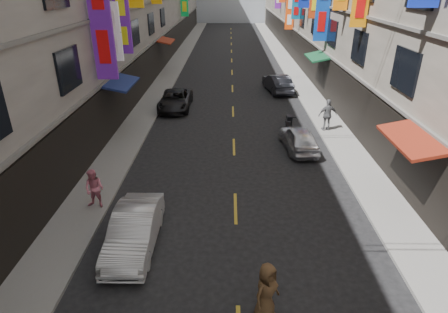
{
  "coord_description": "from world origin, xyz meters",
  "views": [
    {
      "loc": [
        -0.28,
        5.51,
        8.16
      ],
      "look_at": [
        -0.4,
        14.36,
        3.97
      ],
      "focal_mm": 30.0,
      "sensor_mm": 36.0,
      "label": 1
    }
  ],
  "objects_px": {
    "car_left_far": "(175,100)",
    "car_right_mid": "(299,138)",
    "pedestrian_crossing": "(266,291)",
    "scooter_far_right": "(289,124)",
    "pedestrian_lfar": "(94,189)",
    "pedestrian_rfar": "(328,115)",
    "car_right_far": "(277,83)",
    "car_left_mid": "(134,230)"
  },
  "relations": [
    {
      "from": "pedestrian_crossing",
      "to": "car_right_mid",
      "type": "bearing_deg",
      "value": 30.9
    },
    {
      "from": "car_left_far",
      "to": "pedestrian_crossing",
      "type": "xyz_separation_m",
      "value": [
        4.72,
        -17.79,
        0.23
      ]
    },
    {
      "from": "car_right_far",
      "to": "pedestrian_lfar",
      "type": "distance_m",
      "value": 19.42
    },
    {
      "from": "car_right_far",
      "to": "car_left_far",
      "type": "bearing_deg",
      "value": 20.75
    },
    {
      "from": "car_left_far",
      "to": "pedestrian_lfar",
      "type": "relative_size",
      "value": 2.82
    },
    {
      "from": "car_right_far",
      "to": "pedestrian_rfar",
      "type": "distance_m",
      "value": 8.98
    },
    {
      "from": "pedestrian_rfar",
      "to": "car_left_far",
      "type": "bearing_deg",
      "value": -33.0
    },
    {
      "from": "car_left_far",
      "to": "car_right_mid",
      "type": "bearing_deg",
      "value": -42.63
    },
    {
      "from": "car_left_far",
      "to": "pedestrian_crossing",
      "type": "distance_m",
      "value": 18.4
    },
    {
      "from": "scooter_far_right",
      "to": "pedestrian_crossing",
      "type": "height_order",
      "value": "pedestrian_crossing"
    },
    {
      "from": "pedestrian_lfar",
      "to": "pedestrian_rfar",
      "type": "bearing_deg",
      "value": 48.57
    },
    {
      "from": "pedestrian_rfar",
      "to": "pedestrian_crossing",
      "type": "height_order",
      "value": "pedestrian_rfar"
    },
    {
      "from": "car_left_mid",
      "to": "pedestrian_crossing",
      "type": "xyz_separation_m",
      "value": [
        4.12,
        -2.84,
        0.2
      ]
    },
    {
      "from": "pedestrian_lfar",
      "to": "scooter_far_right",
      "type": "bearing_deg",
      "value": 55.24
    },
    {
      "from": "car_left_far",
      "to": "car_right_far",
      "type": "xyz_separation_m",
      "value": [
        7.58,
        4.48,
        0.08
      ]
    },
    {
      "from": "car_left_far",
      "to": "pedestrian_lfar",
      "type": "xyz_separation_m",
      "value": [
        -1.42,
        -12.73,
        0.29
      ]
    },
    {
      "from": "car_left_mid",
      "to": "pedestrian_crossing",
      "type": "bearing_deg",
      "value": -34.88
    },
    {
      "from": "pedestrian_lfar",
      "to": "car_right_far",
      "type": "bearing_deg",
      "value": 73.2
    },
    {
      "from": "car_right_mid",
      "to": "pedestrian_crossing",
      "type": "height_order",
      "value": "pedestrian_crossing"
    },
    {
      "from": "pedestrian_lfar",
      "to": "pedestrian_rfar",
      "type": "xyz_separation_m",
      "value": [
        10.88,
        8.43,
        0.14
      ]
    },
    {
      "from": "scooter_far_right",
      "to": "pedestrian_lfar",
      "type": "relative_size",
      "value": 1.13
    },
    {
      "from": "car_left_mid",
      "to": "car_right_far",
      "type": "distance_m",
      "value": 20.64
    },
    {
      "from": "car_right_mid",
      "to": "pedestrian_lfar",
      "type": "relative_size",
      "value": 2.32
    },
    {
      "from": "pedestrian_rfar",
      "to": "pedestrian_lfar",
      "type": "bearing_deg",
      "value": 29.17
    },
    {
      "from": "car_left_mid",
      "to": "pedestrian_lfar",
      "type": "bearing_deg",
      "value": 131.89
    },
    {
      "from": "scooter_far_right",
      "to": "car_right_far",
      "type": "distance_m",
      "value": 8.66
    },
    {
      "from": "car_left_far",
      "to": "pedestrian_crossing",
      "type": "bearing_deg",
      "value": -74.98
    },
    {
      "from": "scooter_far_right",
      "to": "car_left_mid",
      "type": "distance_m",
      "value": 12.7
    },
    {
      "from": "car_right_mid",
      "to": "pedestrian_lfar",
      "type": "distance_m",
      "value": 10.6
    },
    {
      "from": "scooter_far_right",
      "to": "pedestrian_rfar",
      "type": "height_order",
      "value": "pedestrian_rfar"
    },
    {
      "from": "scooter_far_right",
      "to": "car_left_mid",
      "type": "xyz_separation_m",
      "value": [
        -6.71,
        -10.78,
        0.21
      ]
    },
    {
      "from": "pedestrian_lfar",
      "to": "pedestrian_crossing",
      "type": "distance_m",
      "value": 7.95
    },
    {
      "from": "scooter_far_right",
      "to": "car_right_mid",
      "type": "height_order",
      "value": "car_right_mid"
    },
    {
      "from": "scooter_far_right",
      "to": "car_right_far",
      "type": "bearing_deg",
      "value": -92.89
    },
    {
      "from": "scooter_far_right",
      "to": "pedestrian_lfar",
      "type": "bearing_deg",
      "value": 43.33
    },
    {
      "from": "car_left_mid",
      "to": "pedestrian_rfar",
      "type": "xyz_separation_m",
      "value": [
        8.87,
        10.65,
        0.4
      ]
    },
    {
      "from": "car_right_far",
      "to": "pedestrian_rfar",
      "type": "bearing_deg",
      "value": 92.31
    },
    {
      "from": "car_left_far",
      "to": "car_right_mid",
      "type": "relative_size",
      "value": 1.22
    },
    {
      "from": "car_right_far",
      "to": "scooter_far_right",
      "type": "bearing_deg",
      "value": 78.4
    },
    {
      "from": "car_left_mid",
      "to": "pedestrian_crossing",
      "type": "height_order",
      "value": "pedestrian_crossing"
    },
    {
      "from": "car_left_far",
      "to": "pedestrian_rfar",
      "type": "height_order",
      "value": "pedestrian_rfar"
    },
    {
      "from": "pedestrian_lfar",
      "to": "pedestrian_crossing",
      "type": "height_order",
      "value": "pedestrian_lfar"
    }
  ]
}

